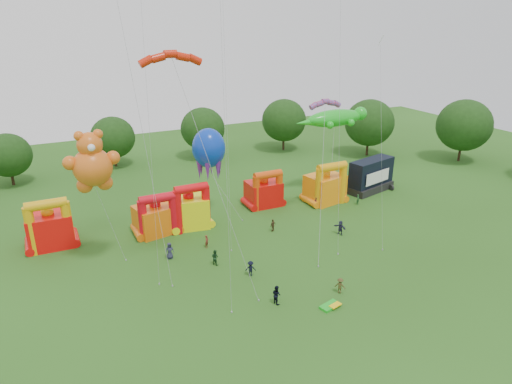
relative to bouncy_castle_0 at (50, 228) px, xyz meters
name	(u,v)px	position (x,y,z in m)	size (l,w,h in m)	color
ground	(341,341)	(20.45, -28.80, -2.40)	(160.00, 160.00, 0.00)	#254D15
tree_ring	(329,276)	(19.28, -28.19, 3.86)	(122.68, 124.77, 12.07)	#352314
bouncy_castle_0	(50,228)	(0.00, 0.00, 0.00)	(5.04, 4.07, 6.31)	red
bouncy_castle_1	(156,217)	(12.01, -1.90, -0.26)	(5.51, 4.74, 5.60)	orange
bouncy_castle_2	(190,210)	(16.26, -2.02, -0.04)	(5.26, 4.48, 6.19)	#EDEA0C
bouncy_castle_3	(264,192)	(28.03, 0.18, -0.29)	(4.65, 3.75, 5.50)	red
bouncy_castle_4	(326,186)	(36.67, -2.50, -0.02)	(5.76, 4.95, 6.28)	orange
stage_trailer	(371,176)	(45.52, -1.75, 0.04)	(8.32, 4.73, 5.07)	black
teddy_bear_kite	(94,168)	(4.95, -7.15, 8.68)	(5.53, 3.92, 15.07)	orange
gecko_kite	(333,151)	(38.95, -0.46, 4.43)	(12.36, 7.58, 12.65)	green
octopus_kite	(216,170)	(20.90, 0.39, 3.96)	(4.98, 6.90, 11.87)	#0C32B4
parafoil_kites	(269,173)	(21.59, -13.48, 7.60)	(29.06, 14.86, 31.30)	red
diamond_kites	(262,112)	(21.22, -12.59, 13.87)	(27.76, 17.46, 39.31)	red
folded_kite_bundle	(331,306)	(22.46, -24.42, -2.26)	(2.18, 1.47, 0.31)	green
spectator_0	(170,251)	(11.58, -8.92, -1.44)	(0.94, 0.61, 1.93)	#292945
spectator_1	(207,241)	(16.20, -8.28, -1.61)	(0.58, 0.38, 1.59)	maroon
spectator_2	(215,257)	(15.65, -12.35, -1.53)	(0.85, 0.66, 1.75)	#163719
spectator_3	(251,269)	(18.12, -16.17, -1.55)	(1.10, 0.63, 1.71)	black
spectator_4	(273,225)	(25.20, -7.80, -1.59)	(0.95, 0.40, 1.63)	#49351D
spectator_5	(340,228)	(32.27, -12.27, -1.49)	(1.70, 0.54, 1.83)	#25263E
spectator_6	(316,202)	(34.29, -3.80, -1.59)	(0.79, 0.52, 1.62)	#571825
spectator_7	(358,199)	(40.31, -5.43, -1.64)	(0.55, 0.36, 1.52)	#1B4320
spectator_8	(276,295)	(18.22, -21.63, -1.47)	(0.91, 0.71, 1.87)	black
spectator_9	(340,286)	(24.60, -22.86, -1.58)	(1.06, 0.61, 1.63)	#443D1B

